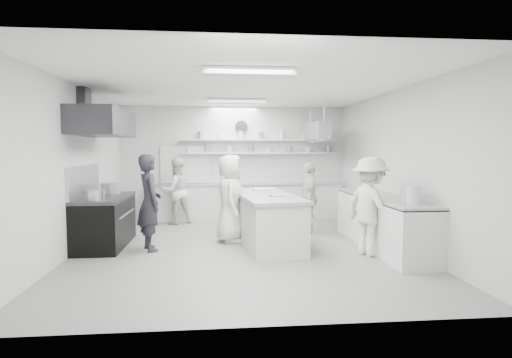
{
  "coord_description": "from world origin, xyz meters",
  "views": [
    {
      "loc": [
        -0.47,
        -7.68,
        1.86
      ],
      "look_at": [
        0.32,
        0.6,
        1.26
      ],
      "focal_mm": 29.09,
      "sensor_mm": 36.0,
      "label": 1
    }
  ],
  "objects": [
    {
      "name": "stove",
      "position": [
        -2.6,
        0.4,
        0.45
      ],
      "size": [
        0.8,
        1.8,
        0.9
      ],
      "primitive_type": "cube",
      "color": "black",
      "rests_on": "floor"
    },
    {
      "name": "light_fixture_front",
      "position": [
        0.0,
        -1.8,
        2.94
      ],
      "size": [
        1.3,
        0.25,
        0.1
      ],
      "primitive_type": "cube",
      "color": "silver",
      "rests_on": "ceiling"
    },
    {
      "name": "floor",
      "position": [
        0.0,
        0.0,
        -0.01
      ],
      "size": [
        6.0,
        7.0,
        0.02
      ],
      "primitive_type": "cube",
      "color": "gray",
      "rests_on": "ground"
    },
    {
      "name": "pass_through_window",
      "position": [
        -1.3,
        3.48,
        1.45
      ],
      "size": [
        1.3,
        0.04,
        1.0
      ],
      "primitive_type": "cube",
      "color": "black",
      "rests_on": "wall_back"
    },
    {
      "name": "bowl_right",
      "position": [
        2.65,
        0.71,
        0.97
      ],
      "size": [
        0.31,
        0.31,
        0.06
      ],
      "primitive_type": "imported",
      "rotation": [
        0.0,
        0.0,
        0.41
      ],
      "color": "silver",
      "rests_on": "right_counter"
    },
    {
      "name": "ceiling",
      "position": [
        0.0,
        0.0,
        3.01
      ],
      "size": [
        6.0,
        7.0,
        0.02
      ],
      "primitive_type": "cube",
      "color": "white",
      "rests_on": "wall_back"
    },
    {
      "name": "exhaust_hood",
      "position": [
        -2.6,
        0.4,
        2.35
      ],
      "size": [
        0.85,
        2.0,
        0.5
      ],
      "primitive_type": "cube",
      "color": "#303035",
      "rests_on": "wall_left"
    },
    {
      "name": "wall_front",
      "position": [
        0.0,
        -3.5,
        1.5
      ],
      "size": [
        6.0,
        0.04,
        3.0
      ],
      "primitive_type": "cube",
      "color": "silver",
      "rests_on": "floor"
    },
    {
      "name": "cook_island_right",
      "position": [
        1.59,
        1.33,
        0.78
      ],
      "size": [
        0.58,
        0.98,
        1.57
      ],
      "primitive_type": "imported",
      "rotation": [
        0.0,
        0.0,
        -1.79
      ],
      "color": "silver",
      "rests_on": "floor"
    },
    {
      "name": "prep_island",
      "position": [
        0.5,
        0.28,
        0.46
      ],
      "size": [
        1.21,
        2.61,
        0.93
      ],
      "primitive_type": "cube",
      "rotation": [
        0.0,
        0.0,
        0.11
      ],
      "color": "silver",
      "rests_on": "floor"
    },
    {
      "name": "bowl_island_a",
      "position": [
        0.64,
        -0.06,
        0.96
      ],
      "size": [
        0.36,
        0.36,
        0.07
      ],
      "primitive_type": "imported",
      "rotation": [
        0.0,
        0.0,
        -0.33
      ],
      "color": "#B0B3B9",
      "rests_on": "prep_island"
    },
    {
      "name": "shelf_upper",
      "position": [
        0.7,
        3.37,
        2.1
      ],
      "size": [
        4.2,
        0.26,
        0.04
      ],
      "primitive_type": "cube",
      "color": "silver",
      "rests_on": "wall_back"
    },
    {
      "name": "cook_right",
      "position": [
        2.2,
        -0.76,
        0.86
      ],
      "size": [
        0.99,
        1.27,
        1.72
      ],
      "primitive_type": "imported",
      "rotation": [
        0.0,
        0.0,
        1.93
      ],
      "color": "silver",
      "rests_on": "floor"
    },
    {
      "name": "light_fixture_rear",
      "position": [
        0.0,
        1.8,
        2.94
      ],
      "size": [
        1.3,
        0.25,
        0.1
      ],
      "primitive_type": "cube",
      "color": "silver",
      "rests_on": "ceiling"
    },
    {
      "name": "stove_pot",
      "position": [
        -2.6,
        0.87,
        1.05
      ],
      "size": [
        0.38,
        0.38,
        0.27
      ],
      "primitive_type": "cylinder",
      "color": "#B0B3B9",
      "rests_on": "stove"
    },
    {
      "name": "wall_left",
      "position": [
        -3.0,
        0.0,
        1.5
      ],
      "size": [
        0.04,
        7.0,
        3.0
      ],
      "primitive_type": "cube",
      "color": "silver",
      "rests_on": "floor"
    },
    {
      "name": "wall_right",
      "position": [
        3.0,
        0.0,
        1.5
      ],
      "size": [
        0.04,
        7.0,
        3.0
      ],
      "primitive_type": "cube",
      "color": "silver",
      "rests_on": "floor"
    },
    {
      "name": "bowl_island_b",
      "position": [
        0.75,
        -0.16,
        0.96
      ],
      "size": [
        0.22,
        0.22,
        0.06
      ],
      "primitive_type": "imported",
      "rotation": [
        0.0,
        0.0,
        0.26
      ],
      "color": "silver",
      "rests_on": "prep_island"
    },
    {
      "name": "cook_stove",
      "position": [
        -1.69,
        -0.01,
        0.88
      ],
      "size": [
        0.64,
        0.76,
        1.77
      ],
      "primitive_type": "imported",
      "rotation": [
        0.0,
        0.0,
        1.97
      ],
      "color": "#23232A",
      "rests_on": "floor"
    },
    {
      "name": "wall_back",
      "position": [
        0.0,
        3.5,
        1.5
      ],
      "size": [
        6.0,
        0.04,
        3.0
      ],
      "primitive_type": "cube",
      "color": "silver",
      "rests_on": "floor"
    },
    {
      "name": "right_counter",
      "position": [
        2.65,
        -0.2,
        0.47
      ],
      "size": [
        0.74,
        3.3,
        0.94
      ],
      "primitive_type": "cube",
      "color": "silver",
      "rests_on": "floor"
    },
    {
      "name": "wall_clock",
      "position": [
        0.2,
        3.46,
        2.45
      ],
      "size": [
        0.32,
        0.05,
        0.32
      ],
      "primitive_type": "cylinder",
      "rotation": [
        1.57,
        0.0,
        0.0
      ],
      "color": "white",
      "rests_on": "wall_back"
    },
    {
      "name": "back_counter",
      "position": [
        0.3,
        3.2,
        0.46
      ],
      "size": [
        5.0,
        0.6,
        0.92
      ],
      "primitive_type": "cube",
      "color": "silver",
      "rests_on": "floor"
    },
    {
      "name": "shelf_lower",
      "position": [
        0.7,
        3.37,
        1.75
      ],
      "size": [
        4.2,
        0.26,
        0.04
      ],
      "primitive_type": "cube",
      "color": "silver",
      "rests_on": "wall_back"
    },
    {
      "name": "pot_rack",
      "position": [
        2.0,
        2.4,
        2.3
      ],
      "size": [
        0.3,
        1.6,
        0.4
      ],
      "primitive_type": "cube",
      "color": "#B0B3B9",
      "rests_on": "ceiling"
    },
    {
      "name": "cook_island_left",
      "position": [
        -0.2,
        0.56,
        0.87
      ],
      "size": [
        0.57,
        0.86,
        1.75
      ],
      "primitive_type": "imported",
      "rotation": [
        0.0,
        0.0,
        1.59
      ],
      "color": "silver",
      "rests_on": "floor"
    },
    {
      "name": "cook_back",
      "position": [
        -1.47,
        2.7,
        0.82
      ],
      "size": [
        0.99,
        0.91,
        1.64
      ],
      "primitive_type": "imported",
      "rotation": [
        0.0,
        0.0,
        -2.69
      ],
      "color": "silver",
      "rests_on": "floor"
    }
  ]
}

